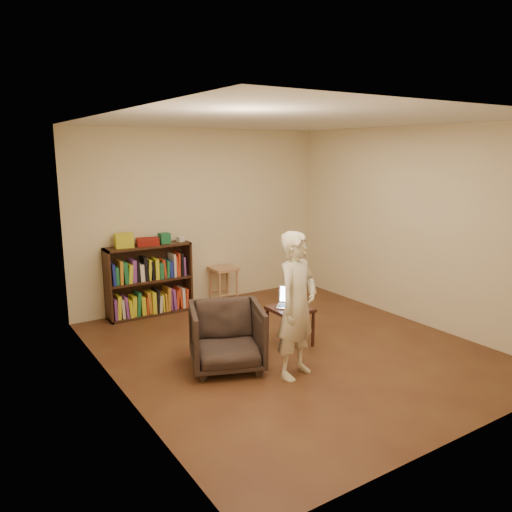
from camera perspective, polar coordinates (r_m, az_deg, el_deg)
floor at (r=5.99m, az=3.88°, el=-10.47°), size 4.50×4.50×0.00m
ceiling at (r=5.54m, az=4.27°, el=15.23°), size 4.50×4.50×0.00m
wall_back at (r=7.52m, az=-6.26°, el=4.40°), size 4.00×0.00×4.00m
wall_left at (r=4.72m, az=-15.79°, el=-0.49°), size 0.00×4.50×4.50m
wall_right at (r=6.99m, az=17.36°, el=3.35°), size 0.00×4.50×4.50m
bookshelf at (r=7.19m, az=-12.11°, el=-3.15°), size 1.20×0.30×1.00m
box_yellow at (r=6.94m, az=-14.85°, el=1.73°), size 0.26×0.20×0.19m
red_cloth at (r=7.03m, az=-12.28°, el=1.60°), size 0.34×0.28×0.10m
box_green at (r=7.15m, az=-10.43°, el=2.03°), size 0.15×0.15×0.14m
box_white at (r=7.24m, az=-8.63°, el=1.93°), size 0.11×0.11×0.07m
stool at (r=7.60m, az=-3.74°, el=-2.07°), size 0.38×0.38×0.55m
armchair at (r=5.36m, az=-3.37°, el=-9.19°), size 0.97×0.98×0.70m
side_table at (r=5.97m, az=3.92°, el=-6.59°), size 0.45×0.45×0.46m
laptop at (r=5.98m, az=3.98°, el=-5.21°), size 0.40×0.40×0.23m
person at (r=5.07m, az=4.70°, el=-5.63°), size 0.64×0.53×1.51m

